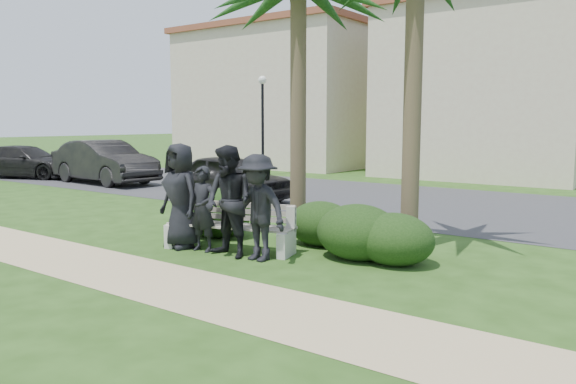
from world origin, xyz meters
name	(u,v)px	position (x,y,z in m)	size (l,w,h in m)	color
ground	(232,256)	(0.00, 0.00, 0.00)	(160.00, 160.00, 0.00)	#244313
footpath	(151,279)	(0.00, -1.80, 0.00)	(30.00, 1.60, 0.01)	tan
asphalt_street	(419,203)	(0.00, 8.00, 0.00)	(160.00, 8.00, 0.01)	#2D2D30
stucco_bldg_left	(289,97)	(-12.00, 18.00, 3.66)	(10.40, 8.40, 7.30)	beige
stucco_bldg_right	(493,91)	(-1.00, 18.00, 3.66)	(8.40, 8.40, 7.30)	beige
street_lamp	(263,107)	(-9.00, 12.00, 2.94)	(0.36, 0.36, 4.29)	black
park_bench	(230,230)	(-0.31, 0.30, 0.38)	(2.53, 1.15, 0.84)	gray
man_a	(180,196)	(-1.22, -0.05, 0.97)	(0.94, 0.61, 1.93)	black
man_b	(203,209)	(-0.68, -0.02, 0.77)	(0.56, 0.37, 1.53)	black
man_c	(229,202)	(0.01, -0.07, 0.96)	(0.94, 0.73, 1.92)	black
man_d	(258,208)	(0.55, 0.04, 0.89)	(1.16, 0.66, 1.79)	black
hedge_a	(207,210)	(-2.24, 1.66, 0.40)	(1.22, 1.00, 0.79)	black
hedge_b	(216,211)	(-1.44, 1.11, 0.51)	(1.55, 1.28, 1.01)	black
hedge_d	(321,222)	(0.74, 1.69, 0.43)	(1.31, 1.08, 0.86)	black
hedge_e	(358,231)	(1.85, 1.14, 0.48)	(1.48, 1.22, 0.97)	black
hedge_f	(394,238)	(2.50, 1.17, 0.44)	(1.34, 1.10, 0.87)	black
car_a	(230,178)	(-4.77, 5.21, 0.68)	(1.60, 3.97, 1.35)	black
car_b	(105,162)	(-11.71, 5.83, 0.81)	(1.72, 4.92, 1.62)	black
car_c	(26,162)	(-16.18, 5.20, 0.66)	(1.86, 4.58, 1.33)	black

